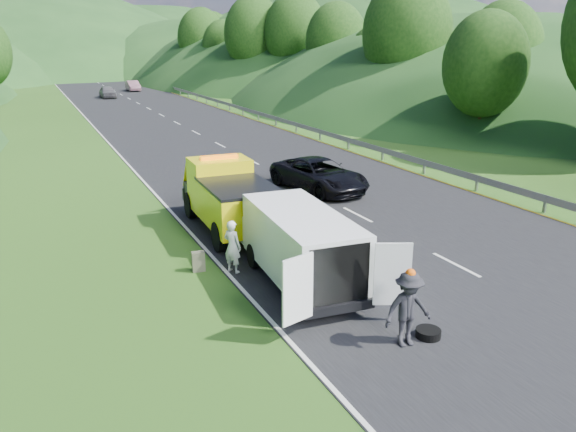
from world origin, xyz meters
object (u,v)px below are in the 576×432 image
child (304,267)px  suitcase (198,262)px  tow_truck (229,196)px  woman (233,272)px  spare_tire (428,338)px  white_van (299,243)px  worker (406,345)px  passing_suv (319,191)px

child → suitcase: bearing=-146.5°
tow_truck → woman: 4.45m
tow_truck → spare_tire: tow_truck is taller
white_van → spare_tire: size_ratio=10.50×
white_van → tow_truck: bearing=96.5°
white_van → woman: white_van is taller
tow_truck → woman: tow_truck is taller
white_van → spare_tire: bearing=-67.2°
worker → white_van: bearing=103.9°
tow_truck → child: 4.83m
tow_truck → suitcase: (-2.26, -3.50, -0.98)m
white_van → passing_suv: bearing=63.2°
white_van → child: white_van is taller
child → suitcase: 3.34m
woman → worker: size_ratio=0.91×
tow_truck → passing_suv: 7.00m
worker → passing_suv: 14.45m
child → worker: (0.03, -5.37, 0.00)m
woman → spare_tire: bearing=174.5°
spare_tire → child: bearing=98.0°
worker → passing_suv: size_ratio=0.34×
passing_suv → tow_truck: bearing=-157.3°
spare_tire → white_van: bearing=108.5°
suitcase → tow_truck: bearing=57.2°
child → spare_tire: bearing=-30.1°
suitcase → worker: bearing=-63.7°
woman → worker: worker is taller
child → spare_tire: (0.74, -5.30, 0.00)m
tow_truck → child: size_ratio=6.30×
tow_truck → white_van: 5.61m
woman → passing_suv: 10.50m
suitcase → child: bearing=-18.5°
woman → suitcase: 1.14m
child → passing_suv: size_ratio=0.18×
white_van → suitcase: size_ratio=10.00×
child → tow_truck: bearing=153.1°
worker → woman: bearing=115.4°
tow_truck → spare_tire: 10.08m
spare_tire → tow_truck: bearing=99.4°
tow_truck → white_van: bearing=-85.8°
white_van → suitcase: 3.38m
spare_tire → woman: bearing=116.9°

